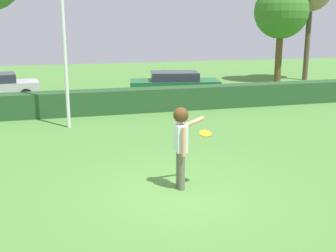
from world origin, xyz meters
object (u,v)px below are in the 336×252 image
frisbee (205,133)px  lamppost (63,18)px  parked_car_green (174,84)px  person (181,138)px  maple_tree (281,12)px

frisbee → lamppost: size_ratio=0.04×
lamppost → parked_car_green: size_ratio=1.49×
frisbee → lamppost: lamppost is taller
frisbee → lamppost: bearing=112.4°
person → lamppost: size_ratio=0.27×
person → frisbee: bearing=-3.8°
maple_tree → frisbee: bearing=-124.6°
maple_tree → lamppost: bearing=-146.3°
frisbee → maple_tree: 18.35m
person → frisbee: (0.53, -0.03, 0.07)m
frisbee → maple_tree: (10.28, 14.92, 2.93)m
parked_car_green → maple_tree: size_ratio=0.77×
frisbee → parked_car_green: 11.31m
person → lamppost: (-2.07, 6.27, 2.51)m
lamppost → maple_tree: lamppost is taller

